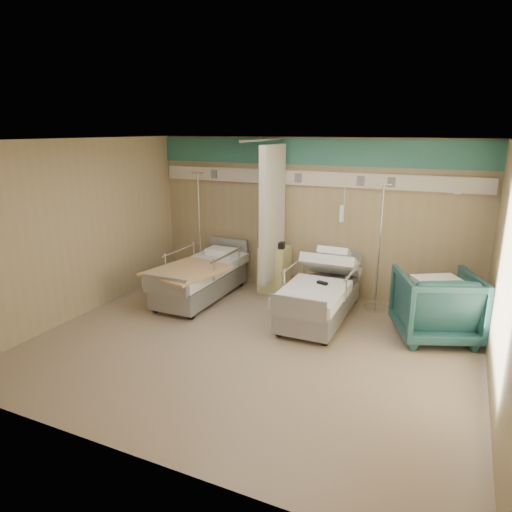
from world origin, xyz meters
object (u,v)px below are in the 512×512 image
at_px(bed_left, 201,281).
at_px(iv_stand_left, 201,260).
at_px(bed_right, 320,300).
at_px(bedside_cabinet, 275,269).
at_px(iv_stand_right, 376,285).
at_px(visitor_armchair, 436,305).

height_order(bed_left, iv_stand_left, iv_stand_left).
bearing_deg(bed_right, bedside_cabinet, 141.95).
xyz_separation_m(bed_left, iv_stand_right, (2.93, 0.78, 0.12)).
distance_m(iv_stand_right, iv_stand_left, 3.41).
relative_size(bed_right, bed_left, 1.00).
bearing_deg(iv_stand_right, bed_right, -133.24).
bearing_deg(bed_right, bed_left, 180.00).
xyz_separation_m(bed_right, bed_left, (-2.20, 0.00, 0.00)).
bearing_deg(bed_left, iv_stand_left, 120.94).
relative_size(bed_right, bedside_cabinet, 2.54).
relative_size(bedside_cabinet, iv_stand_right, 0.40).
height_order(visitor_armchair, iv_stand_left, iv_stand_left).
bearing_deg(bed_left, visitor_armchair, 0.41).
height_order(bedside_cabinet, visitor_armchair, visitor_armchair).
relative_size(visitor_armchair, iv_stand_left, 0.51).
distance_m(bed_right, bed_left, 2.20).
distance_m(visitor_armchair, iv_stand_right, 1.23).
bearing_deg(bedside_cabinet, iv_stand_right, -3.66).
height_order(bedside_cabinet, iv_stand_right, iv_stand_right).
distance_m(bed_left, iv_stand_right, 3.04).
distance_m(bed_right, bedside_cabinet, 1.46).
bearing_deg(bedside_cabinet, bed_left, -139.40).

